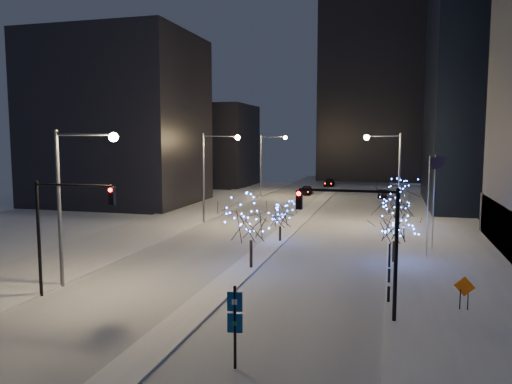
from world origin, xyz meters
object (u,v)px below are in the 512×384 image
(traffic_signal_west, at_px, (61,219))
(holiday_tree_median_far, at_px, (280,215))
(street_lamp_w_far, at_px, (267,157))
(car_far, at_px, (329,183))
(traffic_signal_east, at_px, (365,231))
(street_lamp_w_mid, at_px, (212,165))
(car_mid, at_px, (383,194))
(street_lamp_east, at_px, (391,167))
(holiday_tree_plaza_near, at_px, (395,224))
(holiday_tree_median_near, at_px, (251,220))
(car_near, at_px, (306,190))
(street_lamp_w_near, at_px, (73,186))
(construction_sign, at_px, (464,290))
(holiday_tree_plaza_far, at_px, (399,199))
(wayfinding_sign, at_px, (235,318))

(traffic_signal_west, distance_m, holiday_tree_median_far, 21.18)
(street_lamp_w_far, bearing_deg, car_far, 71.28)
(traffic_signal_east, bearing_deg, street_lamp_w_mid, 124.51)
(car_mid, height_order, car_far, car_far)
(street_lamp_east, relative_size, holiday_tree_median_far, 2.70)
(holiday_tree_plaza_near, bearing_deg, holiday_tree_median_near, -156.23)
(holiday_tree_median_far, bearing_deg, car_far, 92.21)
(traffic_signal_east, relative_size, car_near, 1.55)
(street_lamp_w_far, distance_m, holiday_tree_median_far, 34.48)
(street_lamp_w_near, bearing_deg, holiday_tree_plaza_near, 31.09)
(car_far, bearing_deg, street_lamp_w_far, -109.24)
(holiday_tree_median_near, distance_m, construction_sign, 14.97)
(holiday_tree_median_far, bearing_deg, street_lamp_w_mid, 139.98)
(street_lamp_w_mid, bearing_deg, holiday_tree_plaza_near, -34.34)
(street_lamp_w_far, distance_m, traffic_signal_west, 52.04)
(traffic_signal_west, xyz_separation_m, holiday_tree_median_far, (8.94, 19.08, -2.20))
(street_lamp_w_mid, height_order, car_mid, street_lamp_w_mid)
(traffic_signal_east, height_order, car_near, traffic_signal_east)
(traffic_signal_east, distance_m, construction_sign, 6.87)
(holiday_tree_median_far, distance_m, construction_sign, 20.60)
(holiday_tree_median_near, bearing_deg, street_lamp_w_near, -142.21)
(car_far, xyz_separation_m, holiday_tree_median_far, (2.10, -54.57, 1.89))
(holiday_tree_plaza_near, relative_size, holiday_tree_plaza_far, 0.88)
(car_far, xyz_separation_m, holiday_tree_plaza_near, (12.10, -59.92, 2.40))
(car_far, height_order, holiday_tree_median_far, holiday_tree_median_far)
(street_lamp_w_mid, height_order, street_lamp_east, same)
(street_lamp_east, bearing_deg, traffic_signal_west, -121.69)
(car_near, bearing_deg, holiday_tree_plaza_near, -74.06)
(street_lamp_w_mid, bearing_deg, holiday_tree_plaza_far, 2.89)
(street_lamp_w_far, relative_size, car_near, 2.21)
(traffic_signal_east, bearing_deg, street_lamp_w_far, 109.32)
(traffic_signal_east, bearing_deg, wayfinding_sign, -124.41)
(street_lamp_w_far, bearing_deg, wayfinding_sign, -77.29)
(street_lamp_w_far, xyz_separation_m, car_far, (7.33, 21.64, -5.82))
(holiday_tree_median_near, bearing_deg, car_mid, 79.97)
(street_lamp_east, relative_size, construction_sign, 5.37)
(holiday_tree_median_far, xyz_separation_m, holiday_tree_plaza_near, (10.00, -5.35, 0.52))
(street_lamp_east, relative_size, car_far, 2.15)
(street_lamp_w_near, height_order, car_far, street_lamp_w_near)
(traffic_signal_east, height_order, car_far, traffic_signal_east)
(street_lamp_w_far, height_order, holiday_tree_plaza_near, street_lamp_w_far)
(traffic_signal_west, bearing_deg, wayfinding_sign, -25.47)
(street_lamp_w_mid, relative_size, street_lamp_east, 1.00)
(street_lamp_east, xyz_separation_m, car_far, (-11.69, 43.64, -5.78))
(street_lamp_w_mid, relative_size, wayfinding_sign, 2.84)
(holiday_tree_median_far, distance_m, wayfinding_sign, 25.34)
(car_near, height_order, holiday_tree_plaza_far, holiday_tree_plaza_far)
(holiday_tree_median_near, relative_size, holiday_tree_plaza_near, 1.17)
(street_lamp_east, xyz_separation_m, construction_sign, (4.10, -26.27, -5.18))
(car_mid, bearing_deg, traffic_signal_west, 73.98)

